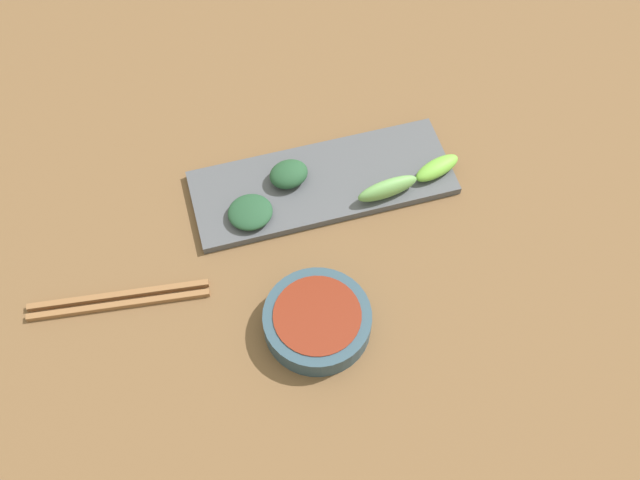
# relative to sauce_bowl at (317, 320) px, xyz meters

# --- Properties ---
(tabletop) EXTENTS (2.10, 2.10, 0.02)m
(tabletop) POSITION_rel_sauce_bowl_xyz_m (0.13, -0.04, -0.03)
(tabletop) COLOR brown
(tabletop) RESTS_ON ground
(sauce_bowl) EXTENTS (0.13, 0.13, 0.03)m
(sauce_bowl) POSITION_rel_sauce_bowl_xyz_m (0.00, 0.00, 0.00)
(sauce_bowl) COLOR #2E4858
(sauce_bowl) RESTS_ON tabletop
(serving_plate) EXTENTS (0.13, 0.36, 0.01)m
(serving_plate) POSITION_rel_sauce_bowl_xyz_m (0.21, -0.07, -0.01)
(serving_plate) COLOR #4C4E55
(serving_plate) RESTS_ON tabletop
(broccoli_stalk_0) EXTENTS (0.03, 0.09, 0.03)m
(broccoli_stalk_0) POSITION_rel_sauce_bowl_xyz_m (0.16, -0.14, 0.01)
(broccoli_stalk_0) COLOR #6BA456
(broccoli_stalk_0) RESTS_ON serving_plate
(broccoli_stalk_1) EXTENTS (0.05, 0.08, 0.02)m
(broccoli_stalk_1) POSITION_rel_sauce_bowl_xyz_m (0.18, -0.22, 0.00)
(broccoli_stalk_1) COLOR #70B63D
(broccoli_stalk_1) RESTS_ON serving_plate
(broccoli_leafy_2) EXTENTS (0.07, 0.07, 0.02)m
(broccoli_leafy_2) POSITION_rel_sauce_bowl_xyz_m (0.18, 0.04, 0.00)
(broccoli_leafy_2) COLOR #224A2E
(broccoli_leafy_2) RESTS_ON serving_plate
(broccoli_leafy_3) EXTENTS (0.06, 0.06, 0.03)m
(broccoli_leafy_3) POSITION_rel_sauce_bowl_xyz_m (0.22, -0.02, 0.01)
(broccoli_leafy_3) COLOR #234B2D
(broccoli_leafy_3) RESTS_ON serving_plate
(chopsticks) EXTENTS (0.05, 0.23, 0.01)m
(chopsticks) POSITION_rel_sauce_bowl_xyz_m (0.10, 0.23, -0.01)
(chopsticks) COLOR brown
(chopsticks) RESTS_ON tabletop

